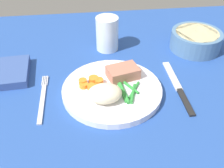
# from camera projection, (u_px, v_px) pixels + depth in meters

# --- Properties ---
(dining_table) EXTENTS (1.20, 0.90, 0.02)m
(dining_table) POSITION_uv_depth(u_px,v_px,m) (123.00, 88.00, 0.64)
(dining_table) COLOR #234793
(dining_table) RESTS_ON ground
(dinner_plate) EXTENTS (0.23, 0.23, 0.02)m
(dinner_plate) POSITION_uv_depth(u_px,v_px,m) (112.00, 90.00, 0.61)
(dinner_plate) COLOR white
(dinner_plate) RESTS_ON dining_table
(meat_portion) EXTENTS (0.08, 0.07, 0.03)m
(meat_portion) POSITION_uv_depth(u_px,v_px,m) (123.00, 72.00, 0.63)
(meat_portion) COLOR #A86B56
(meat_portion) RESTS_ON dinner_plate
(mashed_potatoes) EXTENTS (0.08, 0.06, 0.04)m
(mashed_potatoes) POSITION_uv_depth(u_px,v_px,m) (105.00, 94.00, 0.56)
(mashed_potatoes) COLOR beige
(mashed_potatoes) RESTS_ON dinner_plate
(carrot_slices) EXTENTS (0.06, 0.05, 0.01)m
(carrot_slices) POSITION_uv_depth(u_px,v_px,m) (91.00, 83.00, 0.61)
(carrot_slices) COLOR orange
(carrot_slices) RESTS_ON dinner_plate
(green_beans) EXTENTS (0.05, 0.09, 0.01)m
(green_beans) POSITION_uv_depth(u_px,v_px,m) (127.00, 91.00, 0.59)
(green_beans) COLOR #2D8C38
(green_beans) RESTS_ON dinner_plate
(fork) EXTENTS (0.01, 0.17, 0.00)m
(fork) POSITION_uv_depth(u_px,v_px,m) (43.00, 98.00, 0.60)
(fork) COLOR silver
(fork) RESTS_ON dining_table
(knife) EXTENTS (0.02, 0.21, 0.01)m
(knife) POSITION_uv_depth(u_px,v_px,m) (178.00, 87.00, 0.63)
(knife) COLOR black
(knife) RESTS_ON dining_table
(water_glass) EXTENTS (0.06, 0.06, 0.10)m
(water_glass) POSITION_uv_depth(u_px,v_px,m) (107.00, 36.00, 0.75)
(water_glass) COLOR silver
(water_glass) RESTS_ON dining_table
(salad_bowl) EXTENTS (0.14, 0.14, 0.05)m
(salad_bowl) POSITION_uv_depth(u_px,v_px,m) (196.00, 39.00, 0.76)
(salad_bowl) COLOR #4C7299
(salad_bowl) RESTS_ON dining_table
(napkin) EXTENTS (0.11, 0.13, 0.02)m
(napkin) POSITION_uv_depth(u_px,v_px,m) (7.00, 73.00, 0.66)
(napkin) COLOR #334C8C
(napkin) RESTS_ON dining_table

